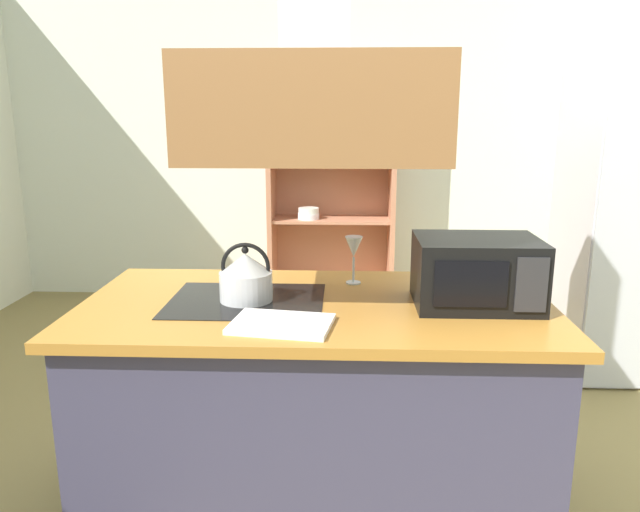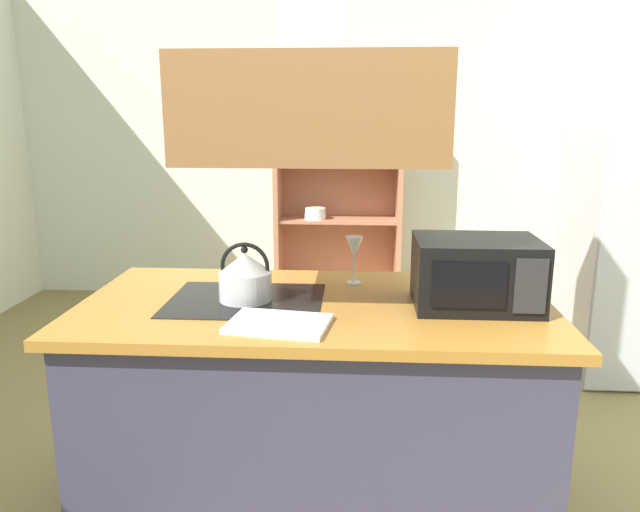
# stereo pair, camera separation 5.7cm
# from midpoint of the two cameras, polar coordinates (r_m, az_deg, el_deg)

# --- Properties ---
(ground_plane) EXTENTS (7.80, 7.80, 0.00)m
(ground_plane) POSITION_cam_midpoint_polar(r_m,az_deg,el_deg) (2.83, 2.65, -21.58)
(ground_plane) COLOR olive
(wall_back) EXTENTS (6.00, 0.12, 2.70)m
(wall_back) POSITION_cam_midpoint_polar(r_m,az_deg,el_deg) (5.32, 2.71, 10.49)
(wall_back) COLOR silver
(wall_back) RESTS_ON ground
(kitchen_island) EXTENTS (1.82, 0.95, 0.90)m
(kitchen_island) POSITION_cam_midpoint_polar(r_m,az_deg,el_deg) (2.53, -1.01, -14.01)
(kitchen_island) COLOR #38354C
(kitchen_island) RESTS_ON ground
(range_hood) EXTENTS (0.90, 0.70, 1.25)m
(range_hood) POSITION_cam_midpoint_polar(r_m,az_deg,el_deg) (2.25, -1.14, 16.56)
(range_hood) COLOR brown
(dish_cabinet) EXTENTS (1.05, 0.40, 1.83)m
(dish_cabinet) POSITION_cam_midpoint_polar(r_m,az_deg,el_deg) (5.16, 0.74, 4.39)
(dish_cabinet) COLOR #B77454
(dish_cabinet) RESTS_ON ground
(kettle) EXTENTS (0.21, 0.21, 0.23)m
(kettle) POSITION_cam_midpoint_polar(r_m,az_deg,el_deg) (2.36, -7.69, -1.97)
(kettle) COLOR #BBBDC1
(kettle) RESTS_ON kitchen_island
(cutting_board) EXTENTS (0.37, 0.29, 0.02)m
(cutting_board) POSITION_cam_midpoint_polar(r_m,az_deg,el_deg) (2.10, -4.43, -6.41)
(cutting_board) COLOR white
(cutting_board) RESTS_ON kitchen_island
(microwave) EXTENTS (0.46, 0.35, 0.26)m
(microwave) POSITION_cam_midpoint_polar(r_m,az_deg,el_deg) (2.36, 13.88, -1.47)
(microwave) COLOR black
(microwave) RESTS_ON kitchen_island
(wine_glass_on_counter) EXTENTS (0.08, 0.08, 0.21)m
(wine_glass_on_counter) POSITION_cam_midpoint_polar(r_m,az_deg,el_deg) (2.58, 2.57, 0.67)
(wine_glass_on_counter) COLOR silver
(wine_glass_on_counter) RESTS_ON kitchen_island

